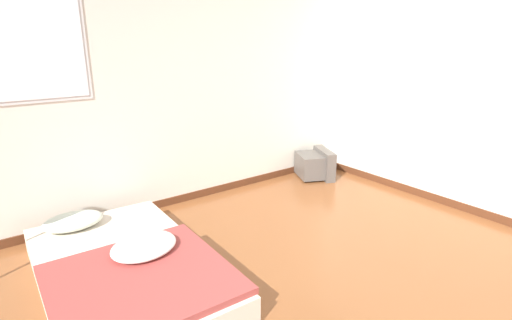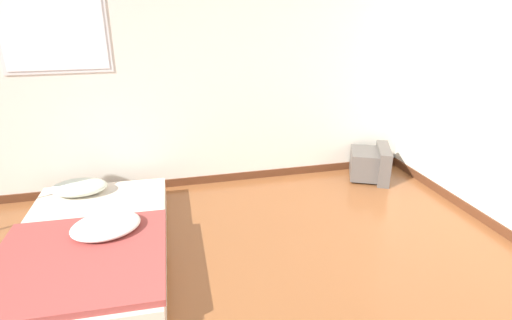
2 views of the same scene
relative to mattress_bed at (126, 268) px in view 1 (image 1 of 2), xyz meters
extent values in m
cube|color=silver|center=(0.72, 1.28, 1.16)|extent=(8.07, 0.06, 2.60)
cube|color=#562D19|center=(0.72, 1.24, -0.09)|extent=(8.07, 0.02, 0.09)
cube|color=silver|center=(-0.26, 1.24, 1.74)|extent=(0.99, 0.01, 1.13)
cube|color=white|center=(-0.26, 1.23, 1.74)|extent=(0.92, 0.01, 1.06)
cube|color=beige|center=(0.00, 0.01, -0.03)|extent=(1.26, 2.07, 0.21)
ellipsoid|color=silver|center=(-0.18, 0.82, 0.15)|extent=(0.53, 0.36, 0.14)
cube|color=#993D38|center=(-0.01, -0.37, 0.10)|extent=(1.25, 1.22, 0.05)
ellipsoid|color=silver|center=(0.15, -0.04, 0.17)|extent=(0.64, 0.57, 0.11)
cube|color=#56514C|center=(2.94, 0.95, 0.04)|extent=(0.47, 0.54, 0.31)
cube|color=#56514C|center=(3.14, 0.86, 0.06)|extent=(0.35, 0.56, 0.39)
cube|color=#283342|center=(3.20, 0.84, 0.07)|extent=(0.20, 0.42, 0.28)
camera|label=1|loc=(-0.83, -2.83, 1.74)|focal=28.00mm
camera|label=2|loc=(0.65, -3.00, 1.80)|focal=28.00mm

